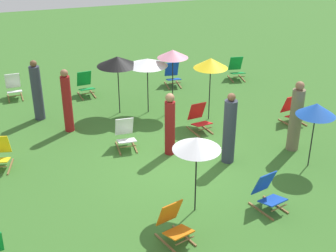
{
  "coord_description": "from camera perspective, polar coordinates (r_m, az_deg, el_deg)",
  "views": [
    {
      "loc": [
        -3.52,
        -9.58,
        6.0
      ],
      "look_at": [
        0.0,
        1.2,
        0.5
      ],
      "focal_mm": 49.78,
      "sensor_mm": 36.0,
      "label": 1
    }
  ],
  "objects": [
    {
      "name": "ground_plane",
      "position": [
        11.84,
        1.81,
        -4.59
      ],
      "size": [
        40.0,
        40.0,
        0.0
      ],
      "primitive_type": "plane",
      "color": "#386B28"
    },
    {
      "name": "deckchair_0",
      "position": [
        12.24,
        -19.93,
        -3.22
      ],
      "size": [
        0.61,
        0.84,
        0.83
      ],
      "rotation": [
        0.0,
        0.0,
        -0.19
      ],
      "color": "olive",
      "rests_on": "ground"
    },
    {
      "name": "deckchair_1",
      "position": [
        9.19,
        0.71,
        -11.91
      ],
      "size": [
        0.68,
        0.87,
        0.83
      ],
      "rotation": [
        0.0,
        0.0,
        0.31
      ],
      "color": "olive",
      "rests_on": "ground"
    },
    {
      "name": "deckchair_2",
      "position": [
        13.38,
        3.84,
        0.91
      ],
      "size": [
        0.59,
        0.82,
        0.83
      ],
      "rotation": [
        0.0,
        0.0,
        0.15
      ],
      "color": "olive",
      "rests_on": "ground"
    },
    {
      "name": "deckchair_4",
      "position": [
        12.48,
        -5.23,
        -1.08
      ],
      "size": [
        0.51,
        0.78,
        0.83
      ],
      "rotation": [
        0.0,
        0.0,
        -0.05
      ],
      "color": "olive",
      "rests_on": "ground"
    },
    {
      "name": "deckchair_5",
      "position": [
        14.32,
        15.02,
        1.77
      ],
      "size": [
        0.6,
        0.83,
        0.83
      ],
      "rotation": [
        0.0,
        0.0,
        0.17
      ],
      "color": "olive",
      "rests_on": "ground"
    },
    {
      "name": "deckchair_6",
      "position": [
        16.47,
        -18.37,
        4.52
      ],
      "size": [
        0.52,
        0.78,
        0.83
      ],
      "rotation": [
        0.0,
        0.0,
        0.05
      ],
      "color": "olive",
      "rests_on": "ground"
    },
    {
      "name": "deckchair_8",
      "position": [
        10.28,
        12.14,
        -8.04
      ],
      "size": [
        0.66,
        0.86,
        0.83
      ],
      "rotation": [
        0.0,
        0.0,
        0.27
      ],
      "color": "olive",
      "rests_on": "ground"
    },
    {
      "name": "deckchair_9",
      "position": [
        16.1,
        -10.07,
        4.98
      ],
      "size": [
        0.54,
        0.8,
        0.83
      ],
      "rotation": [
        0.0,
        0.0,
        0.09
      ],
      "color": "olive",
      "rests_on": "ground"
    },
    {
      "name": "deckchair_10",
      "position": [
        17.57,
        8.39,
        6.89
      ],
      "size": [
        0.58,
        0.82,
        0.83
      ],
      "rotation": [
        0.0,
        0.0,
        -0.15
      ],
      "color": "olive",
      "rests_on": "ground"
    },
    {
      "name": "deckchair_11",
      "position": [
        16.75,
        0.57,
        6.23
      ],
      "size": [
        0.55,
        0.8,
        0.83
      ],
      "rotation": [
        0.0,
        0.0,
        -0.1
      ],
      "color": "olive",
      "rests_on": "ground"
    },
    {
      "name": "umbrella_0",
      "position": [
        14.11,
        0.59,
        8.8
      ],
      "size": [
        0.94,
        0.94,
        1.99
      ],
      "color": "black",
      "rests_on": "ground"
    },
    {
      "name": "umbrella_1",
      "position": [
        13.6,
        5.26,
        7.66
      ],
      "size": [
        1.0,
        1.0,
        1.93
      ],
      "color": "black",
      "rests_on": "ground"
    },
    {
      "name": "umbrella_2",
      "position": [
        14.11,
        -6.22,
        7.89
      ],
      "size": [
        1.25,
        1.25,
        1.83
      ],
      "color": "black",
      "rests_on": "ground"
    },
    {
      "name": "umbrella_3",
      "position": [
        9.34,
        3.55,
        -2.17
      ],
      "size": [
        1.0,
        1.0,
        1.76
      ],
      "color": "black",
      "rests_on": "ground"
    },
    {
      "name": "umbrella_4",
      "position": [
        11.59,
        17.71,
        1.93
      ],
      "size": [
        0.94,
        0.94,
        1.69
      ],
      "color": "black",
      "rests_on": "ground"
    },
    {
      "name": "umbrella_5",
      "position": [
        14.11,
        -2.56,
        7.8
      ],
      "size": [
        1.24,
        1.24,
        1.74
      ],
      "color": "black",
      "rests_on": "ground"
    },
    {
      "name": "person_0",
      "position": [
        11.63,
        7.53,
        -0.5
      ],
      "size": [
        0.4,
        0.4,
        1.86
      ],
      "rotation": [
        0.0,
        0.0,
        2.85
      ],
      "color": "#333847",
      "rests_on": "ground"
    },
    {
      "name": "person_1",
      "position": [
        14.42,
        -15.75,
        4.05
      ],
      "size": [
        0.43,
        0.43,
        1.85
      ],
      "rotation": [
        0.0,
        0.0,
        2.2
      ],
      "color": "#333847",
      "rests_on": "ground"
    },
    {
      "name": "person_2",
      "position": [
        11.92,
        0.23,
        0.14
      ],
      "size": [
        0.37,
        0.37,
        1.69
      ],
      "rotation": [
        0.0,
        0.0,
        0.6
      ],
      "color": "maroon",
      "rests_on": "ground"
    },
    {
      "name": "person_3",
      "position": [
        12.55,
        15.37,
        0.96
      ],
      "size": [
        0.46,
        0.46,
        1.92
      ],
      "rotation": [
        0.0,
        0.0,
        0.86
      ],
      "color": "#72664C",
      "rests_on": "ground"
    },
    {
      "name": "person_4",
      "position": [
        13.42,
        -12.25,
        2.91
      ],
      "size": [
        0.33,
        0.33,
        1.86
      ],
      "rotation": [
        0.0,
        0.0,
        1.84
      ],
      "color": "maroon",
      "rests_on": "ground"
    }
  ]
}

